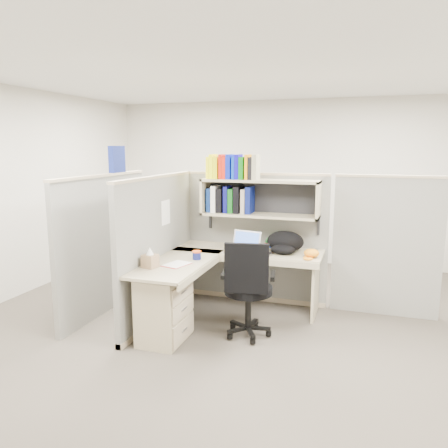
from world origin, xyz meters
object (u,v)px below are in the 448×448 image
(laptop, at_px, (242,242))
(snack_canister, at_px, (197,255))
(backpack, at_px, (284,242))
(task_chair, at_px, (248,304))
(desk, at_px, (189,292))

(laptop, relative_size, snack_canister, 3.63)
(backpack, relative_size, task_chair, 0.41)
(laptop, bearing_deg, backpack, 29.18)
(laptop, bearing_deg, desk, -107.43)
(snack_canister, height_order, task_chair, task_chair)
(desk, height_order, laptop, laptop)
(backpack, bearing_deg, task_chair, -86.55)
(backpack, xyz_separation_m, task_chair, (-0.22, -0.79, -0.49))
(snack_canister, xyz_separation_m, task_chair, (0.64, -0.21, -0.41))
(desk, relative_size, backpack, 4.09)
(backpack, height_order, snack_canister, backpack)
(laptop, xyz_separation_m, task_chair, (0.25, -0.64, -0.49))
(backpack, relative_size, snack_canister, 4.41)
(backpack, bearing_deg, laptop, -143.30)
(laptop, bearing_deg, snack_canister, -120.79)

